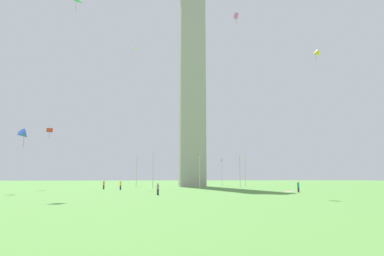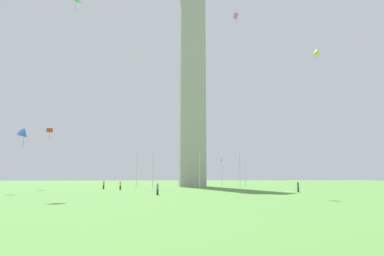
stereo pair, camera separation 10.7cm
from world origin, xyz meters
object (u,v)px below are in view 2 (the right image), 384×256
Objects in this scene: flagpole_n at (187,171)px; picnic_blanket_near_first_person at (289,191)px; flagpole_ne at (153,170)px; flagpole_s at (200,168)px; obelisk_monument at (192,75)px; flagpole_nw at (222,170)px; flagpole_w at (245,170)px; person_orange_shirt at (104,185)px; flagpole_sw at (240,169)px; kite_white_delta at (133,48)px; person_gray_shirt at (158,189)px; kite_pink_box at (236,16)px; flagpole_e at (137,170)px; person_teal_shirt at (298,187)px; kite_red_diamond at (50,130)px; kite_green_diamond at (76,0)px; kite_blue_delta at (24,135)px; flagpole_se at (153,169)px; person_yellow_shirt at (120,185)px; kite_yellow_delta at (315,53)px.

flagpole_n reaches higher than picnic_blanket_near_first_person.
flagpole_ne is 25.68m from flagpole_s.
obelisk_monument is 7.63× the size of flagpole_nw.
person_orange_shirt is (-15.82, 33.32, -3.34)m from flagpole_w.
flagpole_sw is 20.42m from picnic_blanket_near_first_person.
kite_white_delta is at bearing 101.60° from flagpole_w.
kite_pink_box reaches higher than person_gray_shirt.
person_teal_shirt is at bearing -140.07° from flagpole_e.
kite_red_diamond reaches higher than picnic_blanket_near_first_person.
kite_green_diamond is at bearing 89.68° from picnic_blanket_near_first_person.
flagpole_nw is 55.74m from kite_blue_delta.
flagpole_ne is 25.68m from flagpole_w.
flagpole_sw is 33.64m from person_gray_shirt.
flagpole_se is (-23.72, 9.83, 0.00)m from flagpole_n.
flagpole_sw is 44.49m from kite_blue_delta.
flagpole_w is (9.83, -23.72, 0.00)m from flagpole_se.
flagpole_s is at bearing 39.40° from picnic_blanket_near_first_person.
kite_red_diamond reaches higher than person_yellow_shirt.
flagpole_sw is at bearing -67.50° from flagpole_s.
kite_blue_delta is 24.03m from kite_green_diamond.
flagpole_w is at bearing -22.50° from flagpole_sw.
flagpole_ne is 3.72× the size of kite_white_delta.
kite_pink_box is at bearing 68.37° from kite_yellow_delta.
kite_green_diamond reaches higher than flagpole_sw.
flagpole_se is at bearing 180.00° from flagpole_ne.
flagpole_se and flagpole_sw have the same top height.
flagpole_n is 48.28m from person_teal_shirt.
flagpole_s is at bearing -90.98° from kite_red_diamond.
kite_blue_delta reaches higher than flagpole_nw.
flagpole_s is (-27.79, 0.00, 0.00)m from flagpole_n.
person_gray_shirt is at bearing -168.90° from kite_white_delta.
flagpole_nw is 41.66m from kite_white_delta.
picnic_blanket_near_first_person is at bearing -130.01° from kite_white_delta.
kite_white_delta reaches higher than kite_pink_box.
flagpole_s is 19.80m from person_orange_shirt.
picnic_blanket_near_first_person is (-39.40, -22.70, -4.19)m from flagpole_ne.
flagpole_s is 10.64m from flagpole_sw.
flagpole_e is 23.11m from kite_red_diamond.
flagpole_w and flagpole_nw have the same top height.
flagpole_s is 3.66× the size of kite_pink_box.
flagpole_s is 4.45× the size of person_teal_shirt.
flagpole_n is at bearing -22.50° from flagpole_se.
obelisk_monument is 44.93m from person_teal_shirt.
flagpole_sw is at bearing -98.73° from kite_white_delta.
flagpole_w is 10.64m from flagpole_nw.
kite_green_diamond is (5.39, 39.36, 9.73)m from kite_yellow_delta.
flagpole_ne is 30.15m from person_yellow_shirt.
flagpole_se is at bearing 14.32° from person_teal_shirt.
kite_green_diamond reaches higher than flagpole_se.
obelisk_monument is at bearing -66.85° from kite_red_diamond.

